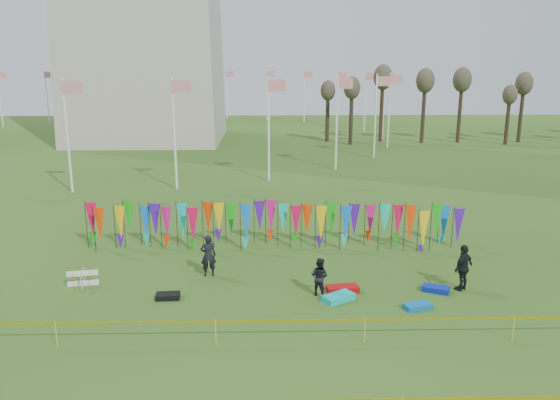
{
  "coord_description": "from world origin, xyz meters",
  "views": [
    {
      "loc": [
        -0.23,
        -18.12,
        8.83
      ],
      "look_at": [
        0.4,
        6.0,
        2.82
      ],
      "focal_mm": 35.0,
      "sensor_mm": 36.0,
      "label": 1
    }
  ],
  "objects_px": {
    "kite_bag_turquoise": "(338,297)",
    "kite_bag_red": "(342,289)",
    "kite_bag_blue": "(436,289)",
    "kite_bag_teal": "(418,306)",
    "person_left": "(208,255)",
    "box_kite": "(83,278)",
    "kite_bag_black": "(168,296)",
    "person_mid": "(319,277)",
    "person_right": "(463,268)"
  },
  "relations": [
    {
      "from": "kite_bag_blue",
      "to": "kite_bag_teal",
      "type": "relative_size",
      "value": 1.01
    },
    {
      "from": "person_right",
      "to": "kite_bag_blue",
      "type": "bearing_deg",
      "value": -30.8
    },
    {
      "from": "person_left",
      "to": "kite_bag_blue",
      "type": "xyz_separation_m",
      "value": [
        9.25,
        -1.93,
        -0.81
      ]
    },
    {
      "from": "person_left",
      "to": "kite_bag_turquoise",
      "type": "relative_size",
      "value": 1.49
    },
    {
      "from": "box_kite",
      "to": "kite_bag_blue",
      "type": "distance_m",
      "value": 14.31
    },
    {
      "from": "kite_bag_red",
      "to": "kite_bag_black",
      "type": "distance_m",
      "value": 6.89
    },
    {
      "from": "person_left",
      "to": "kite_bag_teal",
      "type": "relative_size",
      "value": 1.77
    },
    {
      "from": "person_right",
      "to": "kite_bag_black",
      "type": "distance_m",
      "value": 11.74
    },
    {
      "from": "kite_bag_turquoise",
      "to": "kite_bag_blue",
      "type": "xyz_separation_m",
      "value": [
        4.01,
        0.75,
        -0.01
      ]
    },
    {
      "from": "box_kite",
      "to": "kite_bag_blue",
      "type": "relative_size",
      "value": 0.67
    },
    {
      "from": "kite_bag_turquoise",
      "to": "kite_bag_red",
      "type": "relative_size",
      "value": 0.96
    },
    {
      "from": "kite_bag_blue",
      "to": "kite_bag_red",
      "type": "xyz_separation_m",
      "value": [
        -3.73,
        0.09,
        0.01
      ]
    },
    {
      "from": "person_mid",
      "to": "kite_bag_black",
      "type": "height_order",
      "value": "person_mid"
    },
    {
      "from": "person_left",
      "to": "kite_bag_teal",
      "type": "bearing_deg",
      "value": 148.11
    },
    {
      "from": "kite_bag_red",
      "to": "kite_bag_black",
      "type": "relative_size",
      "value": 1.4
    },
    {
      "from": "kite_bag_teal",
      "to": "person_right",
      "type": "bearing_deg",
      "value": 36.82
    },
    {
      "from": "kite_bag_red",
      "to": "kite_bag_teal",
      "type": "bearing_deg",
      "value": -32.35
    },
    {
      "from": "kite_bag_black",
      "to": "kite_bag_teal",
      "type": "height_order",
      "value": "kite_bag_black"
    },
    {
      "from": "kite_bag_black",
      "to": "kite_bag_red",
      "type": "bearing_deg",
      "value": 4.16
    },
    {
      "from": "box_kite",
      "to": "person_left",
      "type": "distance_m",
      "value": 5.16
    },
    {
      "from": "kite_bag_teal",
      "to": "kite_bag_turquoise",
      "type": "bearing_deg",
      "value": 164.58
    },
    {
      "from": "box_kite",
      "to": "kite_bag_black",
      "type": "relative_size",
      "value": 0.76
    },
    {
      "from": "person_mid",
      "to": "kite_bag_red",
      "type": "bearing_deg",
      "value": -128.88
    },
    {
      "from": "person_mid",
      "to": "kite_bag_teal",
      "type": "distance_m",
      "value": 3.85
    },
    {
      "from": "box_kite",
      "to": "kite_bag_teal",
      "type": "bearing_deg",
      "value": -10.59
    },
    {
      "from": "box_kite",
      "to": "kite_bag_teal",
      "type": "distance_m",
      "value": 13.35
    },
    {
      "from": "kite_bag_turquoise",
      "to": "kite_bag_red",
      "type": "bearing_deg",
      "value": 71.83
    },
    {
      "from": "person_mid",
      "to": "kite_bag_turquoise",
      "type": "distance_m",
      "value": 1.09
    },
    {
      "from": "kite_bag_blue",
      "to": "kite_bag_black",
      "type": "relative_size",
      "value": 1.14
    },
    {
      "from": "kite_bag_turquoise",
      "to": "kite_bag_blue",
      "type": "distance_m",
      "value": 4.08
    },
    {
      "from": "box_kite",
      "to": "kite_bag_blue",
      "type": "xyz_separation_m",
      "value": [
        14.28,
        -0.91,
        -0.24
      ]
    },
    {
      "from": "person_left",
      "to": "kite_bag_red",
      "type": "xyz_separation_m",
      "value": [
        5.52,
        -1.84,
        -0.8
      ]
    },
    {
      "from": "kite_bag_red",
      "to": "person_right",
      "type": "bearing_deg",
      "value": 0.63
    },
    {
      "from": "kite_bag_red",
      "to": "box_kite",
      "type": "bearing_deg",
      "value": 175.56
    },
    {
      "from": "person_right",
      "to": "kite_bag_blue",
      "type": "height_order",
      "value": "person_right"
    },
    {
      "from": "kite_bag_blue",
      "to": "kite_bag_teal",
      "type": "bearing_deg",
      "value": -126.84
    },
    {
      "from": "person_mid",
      "to": "kite_bag_blue",
      "type": "distance_m",
      "value": 4.75
    },
    {
      "from": "box_kite",
      "to": "kite_bag_black",
      "type": "xyz_separation_m",
      "value": [
        3.68,
        -1.32,
        -0.24
      ]
    },
    {
      "from": "person_right",
      "to": "kite_bag_teal",
      "type": "height_order",
      "value": "person_right"
    },
    {
      "from": "kite_bag_blue",
      "to": "kite_bag_teal",
      "type": "xyz_separation_m",
      "value": [
        -1.16,
        -1.54,
        -0.01
      ]
    },
    {
      "from": "person_right",
      "to": "kite_bag_black",
      "type": "bearing_deg",
      "value": -35.6
    },
    {
      "from": "person_mid",
      "to": "kite_bag_red",
      "type": "height_order",
      "value": "person_mid"
    },
    {
      "from": "kite_bag_blue",
      "to": "kite_bag_teal",
      "type": "height_order",
      "value": "kite_bag_blue"
    },
    {
      "from": "box_kite",
      "to": "person_right",
      "type": "height_order",
      "value": "person_right"
    },
    {
      "from": "box_kite",
      "to": "kite_bag_red",
      "type": "relative_size",
      "value": 0.55
    },
    {
      "from": "kite_bag_blue",
      "to": "kite_bag_turquoise",
      "type": "bearing_deg",
      "value": -169.35
    },
    {
      "from": "person_right",
      "to": "kite_bag_blue",
      "type": "distance_m",
      "value": 1.39
    },
    {
      "from": "person_left",
      "to": "kite_bag_black",
      "type": "bearing_deg",
      "value": 51.31
    },
    {
      "from": "kite_bag_blue",
      "to": "person_right",
      "type": "bearing_deg",
      "value": 7.51
    },
    {
      "from": "person_mid",
      "to": "kite_bag_blue",
      "type": "height_order",
      "value": "person_mid"
    }
  ]
}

